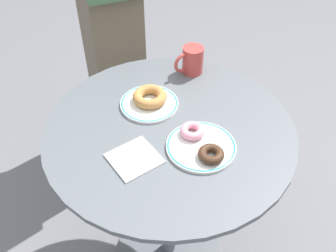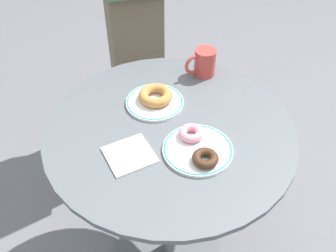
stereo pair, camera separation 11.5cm
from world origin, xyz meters
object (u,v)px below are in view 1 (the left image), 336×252
at_px(plate_right, 201,146).
at_px(donut_old_fashioned, 150,97).
at_px(donut_pink_frosted, 192,131).
at_px(cafe_table, 169,180).
at_px(plate_left, 149,103).
at_px(paper_napkin, 134,158).
at_px(donut_chocolate, 211,154).
at_px(coffee_mug, 192,60).

height_order(plate_right, donut_old_fashioned, donut_old_fashioned).
bearing_deg(plate_right, donut_pink_frosted, 172.26).
height_order(cafe_table, plate_left, plate_left).
height_order(plate_left, paper_napkin, plate_left).
xyz_separation_m(cafe_table, plate_left, (-0.13, 0.01, 0.27)).
bearing_deg(cafe_table, plate_right, 11.22).
distance_m(cafe_table, plate_left, 0.30).
bearing_deg(donut_chocolate, plate_right, 171.80).
height_order(plate_right, donut_chocolate, donut_chocolate).
bearing_deg(plate_left, paper_napkin, -43.15).
bearing_deg(coffee_mug, donut_pink_frosted, -37.26).
relative_size(plate_left, paper_napkin, 1.47).
relative_size(cafe_table, plate_left, 4.07).
bearing_deg(coffee_mug, paper_napkin, -57.99).
height_order(donut_old_fashioned, donut_pink_frosted, donut_old_fashioned).
height_order(plate_left, donut_pink_frosted, donut_pink_frosted).
xyz_separation_m(cafe_table, donut_old_fashioned, (-0.13, 0.01, 0.29)).
bearing_deg(donut_chocolate, cafe_table, -174.41).
relative_size(plate_left, donut_chocolate, 2.56).
bearing_deg(coffee_mug, donut_chocolate, -30.40).
relative_size(donut_old_fashioned, donut_pink_frosted, 1.51).
distance_m(plate_left, donut_chocolate, 0.31).
bearing_deg(paper_napkin, donut_old_fashioned, 136.66).
height_order(cafe_table, donut_pink_frosted, donut_pink_frosted).
height_order(cafe_table, donut_old_fashioned, donut_old_fashioned).
bearing_deg(plate_left, donut_old_fashioned, 131.69).
relative_size(donut_old_fashioned, paper_napkin, 0.86).
xyz_separation_m(plate_right, coffee_mug, (-0.32, 0.21, 0.04)).
xyz_separation_m(cafe_table, paper_napkin, (0.05, -0.16, 0.26)).
bearing_deg(plate_left, donut_chocolate, 1.85).
bearing_deg(donut_pink_frosted, coffee_mug, 142.74).
distance_m(plate_left, coffee_mug, 0.24).
bearing_deg(plate_right, plate_left, -176.05).
xyz_separation_m(donut_old_fashioned, paper_napkin, (0.18, -0.17, -0.02)).
xyz_separation_m(plate_left, paper_napkin, (0.18, -0.17, -0.00)).
xyz_separation_m(plate_left, donut_pink_frosted, (0.20, 0.02, 0.02)).
bearing_deg(plate_left, cafe_table, -3.46).
distance_m(plate_right, donut_old_fashioned, 0.26).
xyz_separation_m(donut_chocolate, donut_pink_frosted, (-0.11, 0.01, 0.00)).
relative_size(donut_chocolate, donut_pink_frosted, 1.00).
height_order(donut_pink_frosted, coffee_mug, coffee_mug).
bearing_deg(donut_old_fashioned, donut_pink_frosted, 4.89).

